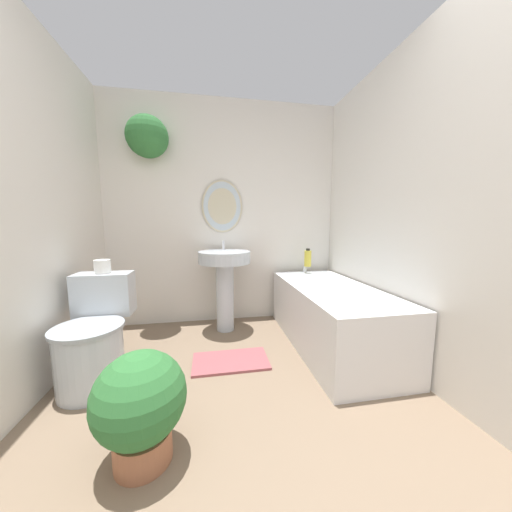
# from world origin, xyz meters

# --- Properties ---
(wall_back) EXTENTS (2.59, 0.40, 2.40)m
(wall_back) POSITION_xyz_m (-0.11, 2.60, 1.31)
(wall_back) COLOR silver
(wall_back) RESTS_ON ground_plane
(wall_right) EXTENTS (0.06, 2.71, 2.40)m
(wall_right) POSITION_xyz_m (1.27, 1.29, 1.20)
(wall_right) COLOR silver
(wall_right) RESTS_ON ground_plane
(toilet) EXTENTS (0.43, 0.61, 0.72)m
(toilet) POSITION_xyz_m (-0.96, 1.56, 0.31)
(toilet) COLOR silver
(toilet) RESTS_ON ground_plane
(pedestal_sink) EXTENTS (0.52, 0.52, 0.92)m
(pedestal_sink) POSITION_xyz_m (-0.03, 2.29, 0.59)
(pedestal_sink) COLOR silver
(pedestal_sink) RESTS_ON ground_plane
(bathtub) EXTENTS (0.67, 1.50, 0.62)m
(bathtub) POSITION_xyz_m (0.88, 1.79, 0.28)
(bathtub) COLOR silver
(bathtub) RESTS_ON ground_plane
(shampoo_bottle) EXTENTS (0.08, 0.08, 0.20)m
(shampoo_bottle) POSITION_xyz_m (0.89, 2.39, 0.71)
(shampoo_bottle) COLOR gold
(shampoo_bottle) RESTS_ON bathtub
(potted_plant) EXTENTS (0.41, 0.41, 0.52)m
(potted_plant) POSITION_xyz_m (-0.50, 0.87, 0.29)
(potted_plant) COLOR #9E6042
(potted_plant) RESTS_ON ground_plane
(bath_mat) EXTENTS (0.59, 0.34, 0.02)m
(bath_mat) POSITION_xyz_m (-0.03, 1.64, 0.01)
(bath_mat) COLOR #934C51
(bath_mat) RESTS_ON ground_plane
(toilet_paper_roll) EXTENTS (0.11, 0.11, 0.10)m
(toilet_paper_roll) POSITION_xyz_m (-0.96, 1.78, 0.77)
(toilet_paper_roll) COLOR white
(toilet_paper_roll) RESTS_ON toilet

